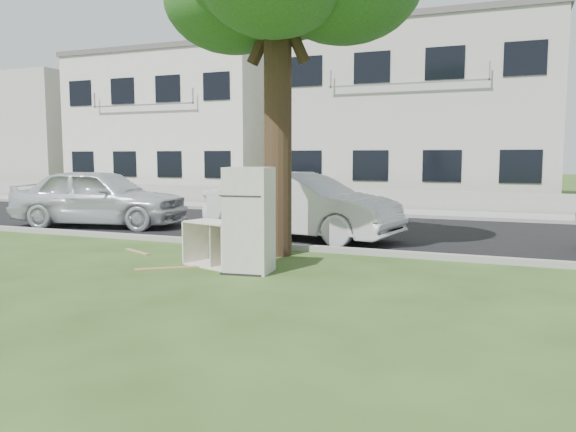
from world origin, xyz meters
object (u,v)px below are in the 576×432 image
at_px(cabinet, 215,243).
at_px(car_left, 100,197).
at_px(fridge, 249,220).
at_px(car_center, 301,206).

bearing_deg(cabinet, car_left, 164.12).
xyz_separation_m(fridge, cabinet, (-0.82, 0.27, -0.49)).
relative_size(cabinet, car_left, 0.21).
relative_size(fridge, car_left, 0.37).
xyz_separation_m(cabinet, car_left, (-5.78, 3.79, 0.42)).
bearing_deg(fridge, car_center, 91.07).
height_order(cabinet, car_left, car_left).
relative_size(car_center, car_left, 0.99).
relative_size(fridge, cabinet, 1.72).
xyz_separation_m(cabinet, car_center, (0.25, 3.72, 0.38)).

